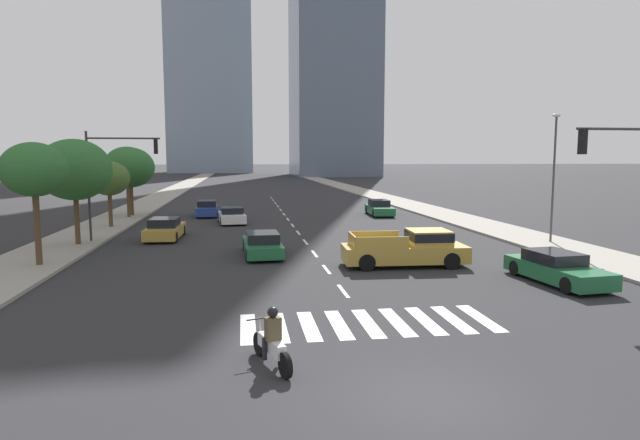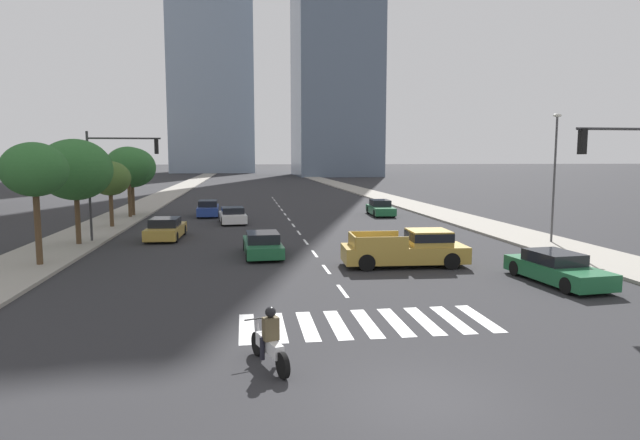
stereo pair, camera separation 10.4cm
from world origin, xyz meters
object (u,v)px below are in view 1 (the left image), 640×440
(motorcycle_lead, at_px, (272,343))
(sedan_white_5, at_px, (232,216))
(pickup_truck, at_px, (410,249))
(street_tree_third, at_px, (109,179))
(sedan_green_1, at_px, (262,245))
(street_tree_second, at_px, (74,170))
(street_lamp_east, at_px, (554,168))
(sedan_gold_0, at_px, (165,229))
(sedan_green_3, at_px, (557,268))
(traffic_signal_far, at_px, (114,167))
(street_tree_fifth, at_px, (130,168))
(sedan_green_4, at_px, (379,208))
(sedan_blue_2, at_px, (207,209))
(street_tree_fourth, at_px, (127,166))
(street_tree_nearest, at_px, (34,170))

(motorcycle_lead, height_order, sedan_white_5, motorcycle_lead)
(pickup_truck, relative_size, street_tree_third, 1.25)
(sedan_green_1, xyz_separation_m, street_tree_second, (-10.17, 4.32, 3.74))
(sedan_green_1, xyz_separation_m, street_lamp_east, (16.67, 1.26, 3.83))
(sedan_gold_0, bearing_deg, sedan_green_1, -136.50)
(street_lamp_east, bearing_deg, street_tree_second, 173.48)
(motorcycle_lead, distance_m, street_lamp_east, 23.78)
(sedan_green_3, bearing_deg, pickup_truck, -136.44)
(pickup_truck, distance_m, sedan_gold_0, 16.04)
(traffic_signal_far, height_order, street_tree_fifth, traffic_signal_far)
(motorcycle_lead, relative_size, street_tree_second, 0.36)
(sedan_green_4, bearing_deg, street_tree_second, -53.87)
(street_tree_third, bearing_deg, pickup_truck, -43.33)
(sedan_green_1, distance_m, sedan_blue_2, 19.93)
(motorcycle_lead, height_order, pickup_truck, pickup_truck)
(pickup_truck, relative_size, sedan_green_1, 1.20)
(street_lamp_east, relative_size, street_tree_second, 1.24)
(street_tree_fourth, relative_size, street_tree_fifth, 1.01)
(sedan_green_3, height_order, street_tree_fifth, street_tree_fifth)
(street_tree_third, xyz_separation_m, street_tree_fifth, (-0.00, 7.64, 0.63))
(sedan_green_3, bearing_deg, street_tree_fifth, -147.48)
(sedan_gold_0, xyz_separation_m, sedan_green_4, (16.55, 11.53, 0.00))
(sedan_gold_0, height_order, street_tree_fifth, street_tree_fifth)
(sedan_green_4, xyz_separation_m, sedan_white_5, (-12.62, -4.06, -0.03))
(sedan_blue_2, bearing_deg, sedan_green_3, -152.53)
(pickup_truck, distance_m, sedan_white_5, 19.60)
(sedan_green_4, bearing_deg, traffic_signal_far, -53.70)
(sedan_gold_0, distance_m, street_tree_fifth, 14.45)
(pickup_truck, relative_size, street_tree_nearest, 1.04)
(sedan_green_4, bearing_deg, street_tree_nearest, -43.90)
(sedan_white_5, height_order, street_tree_third, street_tree_third)
(pickup_truck, bearing_deg, street_tree_fifth, 128.35)
(pickup_truck, bearing_deg, motorcycle_lead, -119.36)
(sedan_blue_2, height_order, street_lamp_east, street_lamp_east)
(sedan_green_1, relative_size, sedan_green_3, 0.97)
(traffic_signal_far, bearing_deg, motorcycle_lead, -68.67)
(sedan_green_3, relative_size, sedan_white_5, 1.11)
(sedan_green_1, relative_size, street_tree_second, 0.82)
(motorcycle_lead, height_order, street_tree_second, street_tree_second)
(sedan_green_4, height_order, street_lamp_east, street_lamp_east)
(street_lamp_east, distance_m, street_tree_fifth, 32.63)
(sedan_blue_2, xyz_separation_m, street_lamp_east, (20.61, -18.28, 3.77))
(street_tree_fourth, bearing_deg, sedan_green_3, -50.64)
(sedan_gold_0, xyz_separation_m, street_lamp_east, (22.36, -5.28, 3.79))
(sedan_gold_0, distance_m, street_lamp_east, 23.29)
(sedan_blue_2, bearing_deg, sedan_white_5, -160.35)
(pickup_truck, xyz_separation_m, street_tree_fifth, (-16.82, 23.51, 3.34))
(street_tree_second, bearing_deg, street_tree_third, 90.00)
(sedan_green_3, bearing_deg, sedan_white_5, -154.36)
(motorcycle_lead, distance_m, sedan_blue_2, 34.60)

